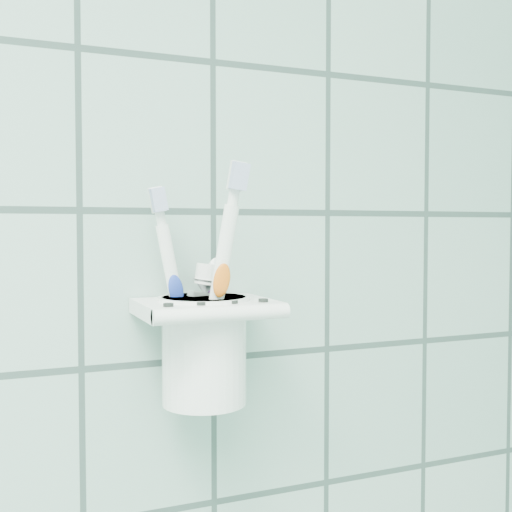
{
  "coord_description": "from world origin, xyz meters",
  "views": [
    {
      "loc": [
        0.45,
        0.58,
        1.38
      ],
      "look_at": [
        0.67,
        1.1,
        1.36
      ],
      "focal_mm": 45.0,
      "sensor_mm": 36.0,
      "label": 1
    }
  ],
  "objects_px": {
    "holder_bracket": "(205,309)",
    "toothbrush_blue": "(199,283)",
    "toothbrush_pink": "(194,288)",
    "toothpaste_tube": "(191,318)",
    "cup": "(204,346)",
    "toothbrush_orange": "(200,279)"
  },
  "relations": [
    {
      "from": "holder_bracket",
      "to": "toothbrush_orange",
      "type": "height_order",
      "value": "toothbrush_orange"
    },
    {
      "from": "holder_bracket",
      "to": "cup",
      "type": "relative_size",
      "value": 1.21
    },
    {
      "from": "holder_bracket",
      "to": "toothpaste_tube",
      "type": "height_order",
      "value": "toothpaste_tube"
    },
    {
      "from": "cup",
      "to": "toothbrush_blue",
      "type": "xyz_separation_m",
      "value": [
        -0.01,
        -0.0,
        0.06
      ]
    },
    {
      "from": "toothbrush_pink",
      "to": "toothbrush_blue",
      "type": "height_order",
      "value": "toothbrush_blue"
    },
    {
      "from": "cup",
      "to": "toothpaste_tube",
      "type": "xyz_separation_m",
      "value": [
        -0.01,
        0.01,
        0.03
      ]
    },
    {
      "from": "toothbrush_pink",
      "to": "toothpaste_tube",
      "type": "distance_m",
      "value": 0.03
    },
    {
      "from": "holder_bracket",
      "to": "cup",
      "type": "bearing_deg",
      "value": 86.93
    },
    {
      "from": "toothbrush_blue",
      "to": "cup",
      "type": "bearing_deg",
      "value": 49.22
    },
    {
      "from": "toothbrush_blue",
      "to": "toothbrush_orange",
      "type": "xyz_separation_m",
      "value": [
        -0.0,
        -0.01,
        0.0
      ]
    },
    {
      "from": "holder_bracket",
      "to": "toothbrush_blue",
      "type": "bearing_deg",
      "value": -179.02
    },
    {
      "from": "holder_bracket",
      "to": "toothbrush_pink",
      "type": "height_order",
      "value": "toothbrush_pink"
    },
    {
      "from": "cup",
      "to": "toothbrush_blue",
      "type": "height_order",
      "value": "toothbrush_blue"
    },
    {
      "from": "toothbrush_blue",
      "to": "toothpaste_tube",
      "type": "height_order",
      "value": "toothbrush_blue"
    },
    {
      "from": "toothbrush_pink",
      "to": "toothbrush_orange",
      "type": "xyz_separation_m",
      "value": [
        -0.0,
        -0.03,
        0.01
      ]
    },
    {
      "from": "toothbrush_orange",
      "to": "toothpaste_tube",
      "type": "xyz_separation_m",
      "value": [
        -0.0,
        0.03,
        -0.04
      ]
    },
    {
      "from": "cup",
      "to": "toothbrush_orange",
      "type": "height_order",
      "value": "toothbrush_orange"
    },
    {
      "from": "toothbrush_pink",
      "to": "toothbrush_orange",
      "type": "bearing_deg",
      "value": -96.26
    },
    {
      "from": "cup",
      "to": "toothpaste_tube",
      "type": "bearing_deg",
      "value": 125.31
    },
    {
      "from": "toothbrush_orange",
      "to": "toothpaste_tube",
      "type": "relative_size",
      "value": 1.72
    },
    {
      "from": "toothbrush_pink",
      "to": "toothpaste_tube",
      "type": "xyz_separation_m",
      "value": [
        -0.0,
        -0.0,
        -0.03
      ]
    },
    {
      "from": "toothbrush_pink",
      "to": "toothbrush_blue",
      "type": "bearing_deg",
      "value": -92.05
    }
  ]
}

